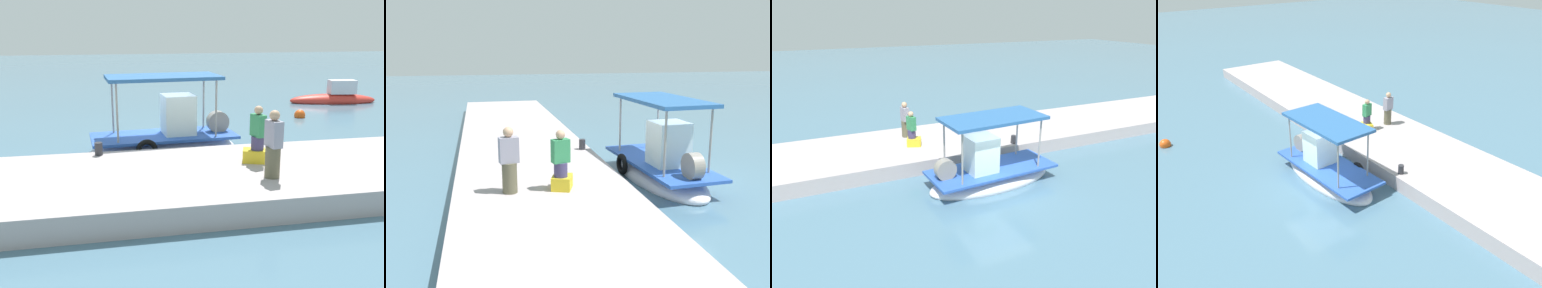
{
  "view_description": "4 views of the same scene",
  "coord_description": "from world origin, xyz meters",
  "views": [
    {
      "loc": [
        -2.17,
        -15.85,
        4.41
      ],
      "look_at": [
        0.65,
        -2.23,
        0.74
      ],
      "focal_mm": 41.54,
      "sensor_mm": 36.0,
      "label": 1
    },
    {
      "loc": [
        13.0,
        -6.26,
        4.39
      ],
      "look_at": [
        -0.78,
        -3.09,
        1.21
      ],
      "focal_mm": 40.21,
      "sensor_mm": 36.0,
      "label": 2
    },
    {
      "loc": [
        6.33,
        11.06,
        6.54
      ],
      "look_at": [
        0.29,
        -2.47,
        1.03
      ],
      "focal_mm": 33.6,
      "sensor_mm": 36.0,
      "label": 3
    },
    {
      "loc": [
        -12.83,
        7.6,
        9.03
      ],
      "look_at": [
        0.17,
        -1.75,
        1.26
      ],
      "focal_mm": 37.34,
      "sensor_mm": 36.0,
      "label": 4
    }
  ],
  "objects": [
    {
      "name": "fisherman_near_bollard",
      "position": [
        2.14,
        -4.24,
        1.39
      ],
      "size": [
        0.44,
        0.51,
        1.64
      ],
      "color": "#3E3861",
      "rests_on": "dock_quay"
    },
    {
      "name": "ground_plane",
      "position": [
        0.0,
        0.0,
        0.0
      ],
      "size": [
        120.0,
        120.0,
        0.0
      ],
      "primitive_type": "plane",
      "color": "slate"
    },
    {
      "name": "dock_quay",
      "position": [
        0.0,
        -4.66,
        0.32
      ],
      "size": [
        36.0,
        4.85,
        0.64
      ],
      "primitive_type": "cube",
      "color": "#B0A4A4",
      "rests_on": "ground_plane"
    },
    {
      "name": "fisherman_by_crate",
      "position": [
        2.07,
        -5.59,
        1.44
      ],
      "size": [
        0.44,
        0.53,
        1.76
      ],
      "color": "brown",
      "rests_on": "dock_quay"
    },
    {
      "name": "main_fishing_boat",
      "position": [
        0.08,
        -0.44,
        0.5
      ],
      "size": [
        5.48,
        2.37,
        3.13
      ],
      "color": "white",
      "rests_on": "ground_plane"
    },
    {
      "name": "mooring_bollard",
      "position": [
        -2.32,
        -2.58,
        0.84
      ],
      "size": [
        0.24,
        0.24,
        0.39
      ],
      "primitive_type": "cylinder",
      "color": "#2D2D33",
      "rests_on": "dock_quay"
    },
    {
      "name": "cargo_crate",
      "position": [
        2.06,
        -4.19,
        0.83
      ],
      "size": [
        0.77,
        0.69,
        0.37
      ],
      "primitive_type": "cube",
      "rotation": [
        0.0,
        0.0,
        2.79
      ],
      "color": "gold",
      "rests_on": "dock_quay"
    }
  ]
}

